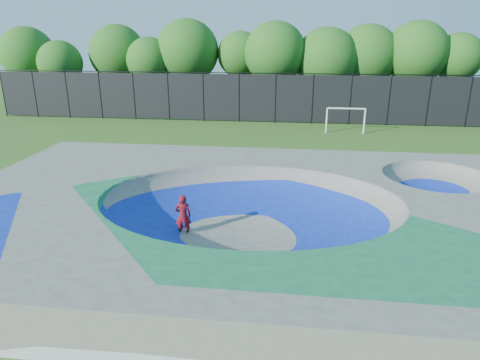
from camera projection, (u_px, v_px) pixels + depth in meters
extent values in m
plane|color=#2D5517|center=(249.00, 235.00, 15.88)|extent=(120.00, 120.00, 0.00)
cube|color=gray|center=(250.00, 216.00, 15.64)|extent=(22.00, 14.00, 1.50)
imported|color=red|center=(183.00, 216.00, 15.57)|extent=(0.65, 0.50, 1.61)
cube|color=black|center=(184.00, 235.00, 15.83)|extent=(0.79, 0.27, 0.05)
cylinder|color=silver|center=(327.00, 120.00, 31.79)|extent=(0.12, 0.12, 1.83)
cylinder|color=silver|center=(364.00, 121.00, 31.48)|extent=(0.12, 0.12, 1.83)
cylinder|color=silver|center=(346.00, 109.00, 31.34)|extent=(2.74, 0.12, 0.12)
cylinder|color=black|center=(3.00, 94.00, 37.68)|extent=(0.09, 0.09, 4.00)
cylinder|color=black|center=(35.00, 94.00, 37.34)|extent=(0.09, 0.09, 4.00)
cylinder|color=black|center=(67.00, 95.00, 36.99)|extent=(0.09, 0.09, 4.00)
cylinder|color=black|center=(101.00, 95.00, 36.65)|extent=(0.09, 0.09, 4.00)
cylinder|color=black|center=(134.00, 96.00, 36.30)|extent=(0.09, 0.09, 4.00)
cylinder|color=black|center=(169.00, 97.00, 35.96)|extent=(0.09, 0.09, 4.00)
cylinder|color=black|center=(204.00, 97.00, 35.61)|extent=(0.09, 0.09, 4.00)
cylinder|color=black|center=(239.00, 98.00, 35.27)|extent=(0.09, 0.09, 4.00)
cylinder|color=black|center=(276.00, 98.00, 34.92)|extent=(0.09, 0.09, 4.00)
cylinder|color=black|center=(313.00, 99.00, 34.58)|extent=(0.09, 0.09, 4.00)
cylinder|color=black|center=(350.00, 100.00, 34.23)|extent=(0.09, 0.09, 4.00)
cylinder|color=black|center=(389.00, 101.00, 33.88)|extent=(0.09, 0.09, 4.00)
cylinder|color=black|center=(429.00, 101.00, 33.54)|extent=(0.09, 0.09, 4.00)
cylinder|color=black|center=(469.00, 102.00, 33.19)|extent=(0.09, 0.09, 4.00)
cube|color=black|center=(276.00, 98.00, 34.92)|extent=(48.00, 0.03, 3.80)
cylinder|color=black|center=(276.00, 73.00, 34.27)|extent=(48.00, 0.08, 0.08)
cylinder|color=#453622|center=(33.00, 91.00, 43.14)|extent=(0.44, 0.44, 3.08)
sphere|color=#1F5817|center=(28.00, 54.00, 41.99)|extent=(5.29, 5.29, 5.29)
cylinder|color=#453622|center=(64.00, 95.00, 41.05)|extent=(0.44, 0.44, 2.86)
sphere|color=#1F5817|center=(60.00, 63.00, 40.08)|extent=(4.11, 4.11, 4.11)
cylinder|color=#453622|center=(121.00, 91.00, 42.67)|extent=(0.44, 0.44, 3.15)
sphere|color=#1F5817|center=(118.00, 53.00, 41.48)|extent=(5.43, 5.43, 5.43)
cylinder|color=#453622|center=(152.00, 94.00, 40.66)|extent=(0.44, 0.44, 3.07)
sphere|color=#1F5817|center=(149.00, 60.00, 39.63)|extent=(4.23, 4.23, 4.23)
cylinder|color=#453622|center=(189.00, 92.00, 41.11)|extent=(0.44, 0.44, 3.28)
sphere|color=#1F5817|center=(188.00, 51.00, 39.86)|extent=(5.81, 5.81, 5.81)
cylinder|color=#453622|center=(240.00, 91.00, 40.86)|extent=(0.44, 0.44, 3.58)
sphere|color=#1F5817|center=(240.00, 54.00, 39.75)|extent=(4.23, 4.23, 4.23)
cylinder|color=#453622|center=(274.00, 95.00, 38.97)|extent=(0.44, 0.44, 3.35)
sphere|color=#1F5817|center=(275.00, 53.00, 37.75)|extent=(5.45, 5.45, 5.45)
cylinder|color=#453622|center=(324.00, 99.00, 39.06)|extent=(0.44, 0.44, 2.69)
sphere|color=#1F5817|center=(326.00, 60.00, 37.93)|extent=(5.63, 5.63, 5.63)
cylinder|color=#453622|center=(363.00, 96.00, 39.53)|extent=(0.44, 0.44, 3.05)
sphere|color=#1F5817|center=(367.00, 56.00, 38.35)|extent=(5.52, 5.52, 5.52)
cylinder|color=#453622|center=(411.00, 96.00, 38.58)|extent=(0.44, 0.44, 3.36)
sphere|color=#1F5817|center=(417.00, 53.00, 37.36)|extent=(5.48, 5.48, 5.48)
cylinder|color=#453622|center=(451.00, 96.00, 38.13)|extent=(0.44, 0.44, 3.50)
sphere|color=#1F5817|center=(458.00, 57.00, 37.05)|extent=(4.18, 4.18, 4.18)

